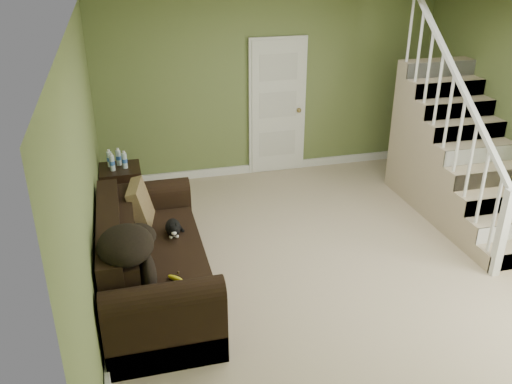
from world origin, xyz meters
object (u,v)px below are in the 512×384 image
cat (173,228)px  banana (175,278)px  side_table (122,189)px  sofa (150,264)px

cat → banana: (-0.08, -0.83, -0.05)m
side_table → banana: size_ratio=5.04×
sofa → cat: size_ratio=5.50×
sofa → side_table: bearing=96.3°
banana → cat: bearing=37.9°
sofa → side_table: sofa is taller
sofa → banana: size_ratio=13.83×
sofa → banana: 0.62m
side_table → cat: (0.49, -1.68, 0.26)m
sofa → cat: bearing=43.9°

